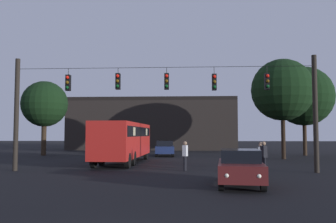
{
  "coord_description": "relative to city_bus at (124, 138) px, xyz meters",
  "views": [
    {
      "loc": [
        1.54,
        -6.48,
        2.17
      ],
      "look_at": [
        0.33,
        14.32,
        3.49
      ],
      "focal_mm": 38.28,
      "sensor_mm": 36.0,
      "label": 1
    }
  ],
  "objects": [
    {
      "name": "tree_right_far",
      "position": [
        -10.0,
        9.16,
        3.41
      ],
      "size": [
        4.73,
        4.73,
        7.67
      ],
      "color": "#2D2116",
      "rests_on": "ground"
    },
    {
      "name": "tree_behind_building",
      "position": [
        13.17,
        4.95,
        4.2
      ],
      "size": [
        5.45,
        5.45,
        8.81
      ],
      "color": "black",
      "rests_on": "ground"
    },
    {
      "name": "pedestrian_near_bus",
      "position": [
        9.64,
        -3.04,
        -0.93
      ],
      "size": [
        0.34,
        0.42,
        1.66
      ],
      "color": "black",
      "rests_on": "ground"
    },
    {
      "name": "car_near_right",
      "position": [
        7.08,
        -11.54,
        -1.07
      ],
      "size": [
        2.22,
        4.47,
        1.52
      ],
      "color": "#511919",
      "rests_on": "ground"
    },
    {
      "name": "car_far_left",
      "position": [
        2.51,
        8.73,
        -1.07
      ],
      "size": [
        2.09,
        4.43,
        1.52
      ],
      "color": "navy",
      "rests_on": "ground"
    },
    {
      "name": "ground_plane",
      "position": [
        3.37,
        4.04,
        -1.87
      ],
      "size": [
        168.0,
        168.0,
        0.0
      ],
      "primitive_type": "plane",
      "color": "black",
      "rests_on": "ground"
    },
    {
      "name": "city_bus",
      "position": [
        0.0,
        0.0,
        0.0
      ],
      "size": [
        2.75,
        11.05,
        3.0
      ],
      "color": "#B21E19",
      "rests_on": "ground"
    },
    {
      "name": "corner_building",
      "position": [
        -0.26,
        25.1,
        1.76
      ],
      "size": [
        23.3,
        8.87,
        7.24
      ],
      "color": "black",
      "rests_on": "ground"
    },
    {
      "name": "pedestrian_crossing_center",
      "position": [
        4.69,
        -5.47,
        -0.87
      ],
      "size": [
        0.34,
        0.42,
        1.75
      ],
      "color": "black",
      "rests_on": "ground"
    },
    {
      "name": "pedestrian_crossing_right",
      "position": [
        9.29,
        -4.62,
        -0.97
      ],
      "size": [
        0.34,
        0.41,
        1.6
      ],
      "color": "black",
      "rests_on": "ground"
    },
    {
      "name": "pedestrian_crossing_left",
      "position": [
        9.1,
        -6.55,
        -0.86
      ],
      "size": [
        0.35,
        0.42,
        1.77
      ],
      "color": "black",
      "rests_on": "ground"
    },
    {
      "name": "overhead_signal_span",
      "position": [
        3.44,
        -6.17,
        2.13
      ],
      "size": [
        17.78,
        0.44,
        6.71
      ],
      "color": "black",
      "rests_on": "ground"
    },
    {
      "name": "tree_left_silhouette",
      "position": [
        16.79,
        10.56,
        4.21
      ],
      "size": [
        6.08,
        6.08,
        9.13
      ],
      "color": "#2D2116",
      "rests_on": "ground"
    }
  ]
}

